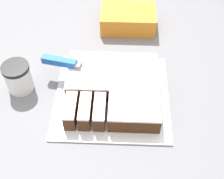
{
  "coord_description": "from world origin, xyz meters",
  "views": [
    {
      "loc": [
        0.06,
        -0.67,
        1.64
      ],
      "look_at": [
        0.04,
        -0.07,
        0.93
      ],
      "focal_mm": 50.0,
      "sensor_mm": 36.0,
      "label": 1
    }
  ],
  "objects_px": {
    "cake": "(114,88)",
    "coffee_cup": "(18,77)",
    "storage_box": "(128,19)",
    "knife": "(70,63)",
    "cake_board": "(112,96)"
  },
  "relations": [
    {
      "from": "coffee_cup",
      "to": "knife",
      "type": "bearing_deg",
      "value": 15.1
    },
    {
      "from": "knife",
      "to": "cake",
      "type": "bearing_deg",
      "value": -13.77
    },
    {
      "from": "cake",
      "to": "coffee_cup",
      "type": "bearing_deg",
      "value": 175.86
    },
    {
      "from": "knife",
      "to": "coffee_cup",
      "type": "height_order",
      "value": "coffee_cup"
    },
    {
      "from": "knife",
      "to": "coffee_cup",
      "type": "xyz_separation_m",
      "value": [
        -0.16,
        -0.04,
        -0.02
      ]
    },
    {
      "from": "cake",
      "to": "knife",
      "type": "bearing_deg",
      "value": 154.91
    },
    {
      "from": "cake",
      "to": "storage_box",
      "type": "bearing_deg",
      "value": 83.13
    },
    {
      "from": "cake_board",
      "to": "coffee_cup",
      "type": "distance_m",
      "value": 0.29
    },
    {
      "from": "coffee_cup",
      "to": "storage_box",
      "type": "xyz_separation_m",
      "value": [
        0.33,
        0.32,
        -0.01
      ]
    },
    {
      "from": "cake_board",
      "to": "cake",
      "type": "distance_m",
      "value": 0.03
    },
    {
      "from": "cake",
      "to": "coffee_cup",
      "type": "xyz_separation_m",
      "value": [
        -0.29,
        0.02,
        0.01
      ]
    },
    {
      "from": "coffee_cup",
      "to": "storage_box",
      "type": "relative_size",
      "value": 0.48
    },
    {
      "from": "cake_board",
      "to": "knife",
      "type": "bearing_deg",
      "value": 152.58
    },
    {
      "from": "knife",
      "to": "storage_box",
      "type": "bearing_deg",
      "value": 68.86
    },
    {
      "from": "cake_board",
      "to": "cake",
      "type": "bearing_deg",
      "value": 44.14
    }
  ]
}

